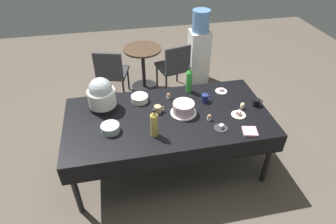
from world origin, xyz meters
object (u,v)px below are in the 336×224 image
potluck_table (168,120)px  dessert_plate_charcoal (221,128)px  slow_cooker (101,95)px  soda_bottle_lime_soda (189,80)px  maroon_chair_right (174,65)px  cupcake_berry (209,117)px  coffee_mug_navy (205,98)px  dessert_plate_cream (239,114)px  cupcake_cocoa (168,96)px  water_cooler (199,49)px  coffee_mug_tan (158,109)px  ceramic_snack_bowl (140,98)px  round_cafe_table (143,61)px  frosted_layer_cake (184,108)px  soda_bottle_ginger_ale (154,123)px  cupcake_mint (243,106)px  glass_salad_bowl (110,128)px  coffee_mug_black (257,102)px  dessert_plate_white (221,91)px  maroon_chair_left (111,71)px

potluck_table → dessert_plate_charcoal: size_ratio=15.45×
slow_cooker → soda_bottle_lime_soda: slow_cooker is taller
soda_bottle_lime_soda → maroon_chair_right: size_ratio=0.38×
cupcake_berry → coffee_mug_navy: bearing=80.8°
dessert_plate_cream → cupcake_cocoa: (-0.68, 0.47, 0.02)m
cupcake_berry → water_cooler: 2.07m
coffee_mug_tan → ceramic_snack_bowl: bearing=124.1°
potluck_table → round_cafe_table: (-0.05, 1.80, -0.19)m
cupcake_berry → coffee_mug_tan: bearing=155.0°
ceramic_snack_bowl → dessert_plate_cream: bearing=-25.1°
frosted_layer_cake → round_cafe_table: frosted_layer_cake is taller
slow_cooker → cupcake_berry: 1.19m
soda_bottle_lime_soda → round_cafe_table: bearing=105.9°
dessert_plate_charcoal → soda_bottle_lime_soda: bearing=101.1°
dessert_plate_cream → soda_bottle_ginger_ale: size_ratio=0.49×
cupcake_mint → glass_salad_bowl: bearing=-175.8°
cupcake_cocoa → maroon_chair_right: maroon_chair_right is taller
ceramic_snack_bowl → dessert_plate_charcoal: bearing=-40.7°
frosted_layer_cake → coffee_mug_black: 0.84m
dessert_plate_charcoal → coffee_mug_tan: coffee_mug_tan is taller
maroon_chair_right → cupcake_mint: bearing=-75.2°
coffee_mug_black → coffee_mug_tan: same height
dessert_plate_white → ceramic_snack_bowl: bearing=-179.7°
soda_bottle_lime_soda → coffee_mug_navy: size_ratio=2.76×
coffee_mug_tan → soda_bottle_lime_soda: bearing=38.2°
coffee_mug_tan → cupcake_berry: bearing=-25.0°
frosted_layer_cake → maroon_chair_left: 1.76m
maroon_chair_left → water_cooler: (1.47, 0.28, 0.10)m
maroon_chair_left → glass_salad_bowl: bearing=-91.5°
cupcake_berry → water_cooler: water_cooler is taller
glass_salad_bowl → dessert_plate_charcoal: (1.10, -0.18, -0.03)m
glass_salad_bowl → dessert_plate_white: size_ratio=1.33×
glass_salad_bowl → round_cafe_table: 2.03m
ceramic_snack_bowl → dessert_plate_cream: 1.12m
cupcake_cocoa → coffee_mug_tan: size_ratio=0.58×
glass_salad_bowl → soda_bottle_lime_soda: 1.11m
soda_bottle_lime_soda → coffee_mug_black: bearing=-33.2°
cupcake_cocoa → soda_bottle_lime_soda: soda_bottle_lime_soda is taller
dessert_plate_charcoal → maroon_chair_right: size_ratio=0.17×
glass_salad_bowl → maroon_chair_left: bearing=88.5°
water_cooler → coffee_mug_black: bearing=-86.6°
cupcake_berry → soda_bottle_ginger_ale: (-0.61, -0.12, 0.11)m
dessert_plate_white → maroon_chair_right: size_ratio=0.17×
coffee_mug_tan → round_cafe_table: coffee_mug_tan is taller
dessert_plate_cream → cupcake_cocoa: cupcake_cocoa is taller
soda_bottle_lime_soda → water_cooler: (0.56, 1.43, -0.31)m
potluck_table → soda_bottle_ginger_ale: bearing=-124.8°
coffee_mug_black → coffee_mug_tan: (-1.11, 0.10, -0.00)m
slow_cooker → dessert_plate_charcoal: bearing=-27.4°
slow_cooker → dessert_plate_white: slow_cooker is taller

